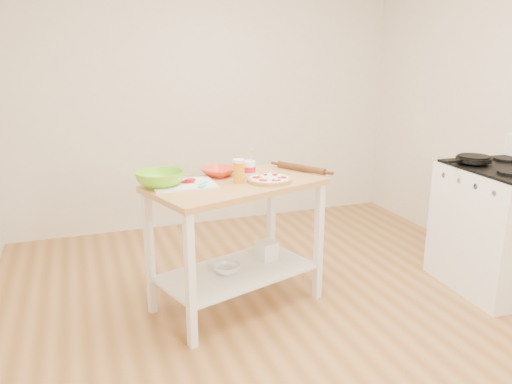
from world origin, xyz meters
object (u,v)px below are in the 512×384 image
object	(u,v)px
gas_stove	(501,228)
shelf_bin	(266,250)
shelf_glass_bowl	(226,268)
cutting_board	(183,184)
orange_bowl	(219,172)
knife	(173,180)
beer_pint	(239,171)
spatula	(203,185)
rolling_pin	(301,168)
green_bowl	(160,179)
skillet	(473,159)
yogurt_tub	(249,169)
pizza	(269,179)
prep_island	(236,218)

from	to	relation	value
gas_stove	shelf_bin	bearing A→B (deg)	166.31
gas_stove	shelf_glass_bowl	distance (m)	2.07
shelf_bin	cutting_board	bearing A→B (deg)	-173.05
orange_bowl	shelf_glass_bowl	size ratio (longest dim) A/B	1.21
knife	beer_pint	distance (m)	0.44
spatula	rolling_pin	bearing A→B (deg)	-34.92
spatula	green_bowl	bearing A→B (deg)	107.70
knife	beer_pint	size ratio (longest dim) A/B	1.49
skillet	shelf_glass_bowl	distance (m)	1.99
spatula	orange_bowl	world-z (taller)	orange_bowl
beer_pint	shelf_bin	size ratio (longest dim) A/B	1.18
skillet	knife	size ratio (longest dim) A/B	1.72
yogurt_tub	shelf_glass_bowl	distance (m)	0.71
skillet	yogurt_tub	world-z (taller)	yogurt_tub
pizza	yogurt_tub	world-z (taller)	yogurt_tub
beer_pint	yogurt_tub	xyz separation A→B (m)	(0.11, 0.13, -0.02)
prep_island	beer_pint	world-z (taller)	beer_pint
skillet	beer_pint	xyz separation A→B (m)	(-1.75, 0.22, 0.00)
rolling_pin	orange_bowl	bearing A→B (deg)	172.43
skillet	beer_pint	bearing A→B (deg)	168.07
pizza	gas_stove	bearing A→B (deg)	-11.21
gas_stove	skillet	size ratio (longest dim) A/B	2.76
prep_island	cutting_board	xyz separation A→B (m)	(-0.35, 0.05, 0.26)
green_bowl	rolling_pin	world-z (taller)	green_bowl
yogurt_tub	prep_island	bearing A→B (deg)	-138.31
gas_stove	pizza	xyz separation A→B (m)	(-1.73, 0.34, 0.44)
rolling_pin	spatula	bearing A→B (deg)	-166.94
beer_pint	shelf_bin	xyz separation A→B (m)	(0.25, 0.13, -0.65)
prep_island	spatula	world-z (taller)	spatula
prep_island	spatula	bearing A→B (deg)	-169.98
prep_island	shelf_bin	xyz separation A→B (m)	(0.27, 0.13, -0.32)
pizza	shelf_bin	distance (m)	0.62
green_bowl	gas_stove	bearing A→B (deg)	-10.90
cutting_board	yogurt_tub	size ratio (longest dim) A/B	2.05
gas_stove	orange_bowl	world-z (taller)	gas_stove
beer_pint	knife	bearing A→B (deg)	161.83
orange_bowl	rolling_pin	distance (m)	0.60
skillet	knife	bearing A→B (deg)	165.86
skillet	orange_bowl	size ratio (longest dim) A/B	1.69
green_bowl	yogurt_tub	xyz separation A→B (m)	(0.62, 0.04, 0.01)
green_bowl	shelf_glass_bowl	size ratio (longest dim) A/B	1.60
prep_island	skillet	xyz separation A→B (m)	(1.77, -0.22, 0.33)
prep_island	green_bowl	world-z (taller)	green_bowl
rolling_pin	shelf_bin	bearing A→B (deg)	-177.34
spatula	knife	size ratio (longest dim) A/B	0.62
prep_island	knife	world-z (taller)	knife
orange_bowl	shelf_bin	distance (m)	0.69
gas_stove	green_bowl	world-z (taller)	gas_stove
pizza	knife	world-z (taller)	pizza
prep_island	cutting_board	distance (m)	0.44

